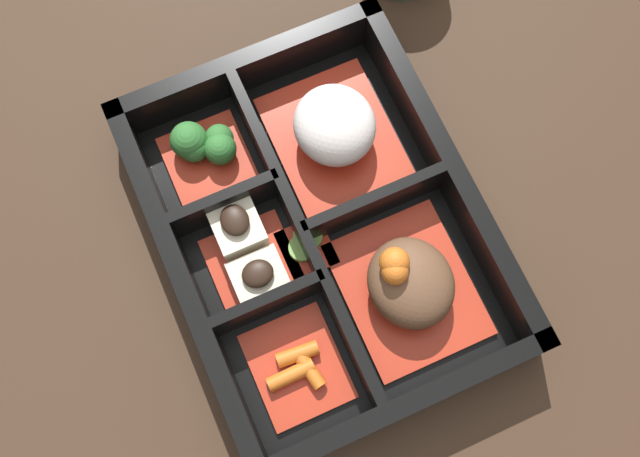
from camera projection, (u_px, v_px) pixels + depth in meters
ground_plane at (320, 238)px, 0.58m from camera, size 3.00×3.00×0.00m
bento_base at (320, 236)px, 0.58m from camera, size 0.30×0.23×0.01m
bento_rim at (315, 230)px, 0.56m from camera, size 0.30×0.23×0.05m
bowl_rice at (334, 128)px, 0.57m from camera, size 0.11×0.09×0.05m
bowl_stew at (409, 283)px, 0.54m from camera, size 0.11×0.09×0.06m
bowl_greens at (204, 148)px, 0.58m from camera, size 0.07×0.06×0.03m
bowl_tofu at (247, 249)px, 0.55m from camera, size 0.08×0.06×0.04m
bowl_carrots at (298, 366)px, 0.54m from camera, size 0.08×0.06×0.02m
bowl_pickles at (306, 246)px, 0.56m from camera, size 0.04×0.04×0.01m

